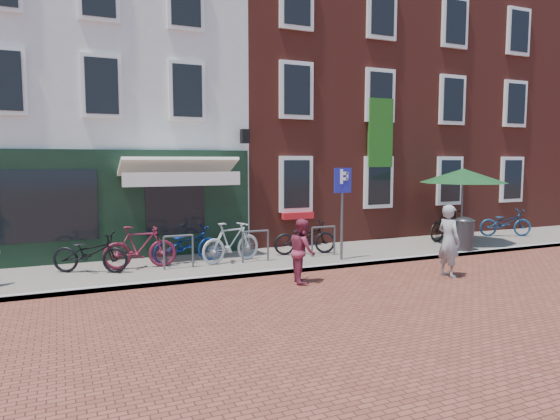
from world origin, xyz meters
name	(u,v)px	position (x,y,z in m)	size (l,w,h in m)	color
ground	(329,270)	(0.00, 0.00, 0.00)	(80.00, 80.00, 0.00)	brown
sidewalk	(334,254)	(1.00, 1.50, 0.05)	(24.00, 3.00, 0.10)	slate
building_stucco	(92,106)	(-5.00, 7.00, 4.50)	(8.00, 8.00, 9.00)	silver
building_brick_mid	(286,100)	(2.00, 7.00, 5.00)	(6.00, 8.00, 10.00)	maroon
building_brick_right	(412,107)	(8.00, 7.00, 5.00)	(6.00, 8.00, 10.00)	maroon
filler_right	(520,123)	(14.50, 7.00, 4.50)	(7.00, 8.00, 9.00)	maroon
litter_bin	(464,232)	(4.66, 0.30, 0.64)	(0.57, 0.57, 1.05)	#343436
parking_sign	(342,197)	(0.69, 0.55, 1.76)	(0.50, 0.08, 2.43)	#4C4C4F
parasol	(463,173)	(5.52, 1.30, 2.32)	(2.67, 2.67, 2.46)	#4C4C4F
woman	(449,241)	(2.19, -1.78, 0.85)	(0.62, 0.41, 1.70)	gray
boy	(302,251)	(-1.19, -0.90, 0.72)	(0.70, 0.54, 1.43)	maroon
bicycle_0	(90,253)	(-5.49, 1.59, 0.57)	(0.62, 1.79, 0.94)	black
bicycle_1	(140,247)	(-4.35, 1.60, 0.62)	(0.49, 1.73, 1.04)	maroon
bicycle_2	(187,244)	(-3.15, 1.81, 0.57)	(0.62, 1.79, 0.94)	navy
bicycle_3	(231,242)	(-2.09, 1.41, 0.62)	(0.49, 1.73, 1.04)	#B9BABD
bicycle_4	(305,237)	(0.15, 1.64, 0.57)	(0.62, 1.79, 0.94)	black
bicycle_5	(448,225)	(5.44, 1.82, 0.62)	(0.49, 1.73, 1.04)	black
bicycle_6	(505,223)	(7.98, 1.80, 0.57)	(0.62, 1.79, 0.94)	navy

